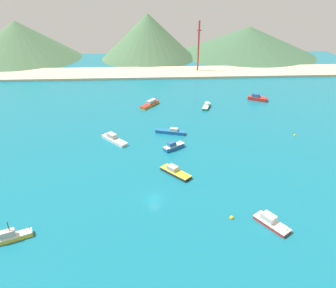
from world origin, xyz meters
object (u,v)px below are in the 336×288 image
fishing_boat_7 (11,236)px  fishing_boat_9 (257,98)px  fishing_boat_2 (114,139)px  fishing_boat_3 (150,104)px  buoy_1 (295,135)px  fishing_boat_6 (173,146)px  radio_tower (198,47)px  fishing_boat_0 (175,172)px  buoy_0 (232,218)px  fishing_boat_8 (206,106)px  fishing_boat_1 (271,222)px  fishing_boat_4 (171,131)px

fishing_boat_7 → fishing_boat_9: (77.14, 81.49, 0.09)m
fishing_boat_2 → fishing_boat_3: fishing_boat_2 is taller
fishing_boat_3 → buoy_1: size_ratio=13.33×
fishing_boat_6 → radio_tower: bearing=77.6°
fishing_boat_6 → fishing_boat_0: bearing=-92.3°
fishing_boat_6 → buoy_0: fishing_boat_6 is taller
fishing_boat_8 → radio_tower: bearing=86.1°
fishing_boat_6 → radio_tower: (20.08, 91.39, 13.38)m
fishing_boat_1 → fishing_boat_9: (21.24, 79.88, 0.24)m
fishing_boat_3 → buoy_0: size_ratio=10.49×
fishing_boat_3 → fishing_boat_2: bearing=-110.7°
fishing_boat_8 → fishing_boat_7: bearing=-125.9°
fishing_boat_7 → fishing_boat_3: bearing=69.1°
fishing_boat_6 → radio_tower: size_ratio=0.26×
fishing_boat_9 → fishing_boat_2: bearing=-148.4°
fishing_boat_8 → fishing_boat_9: fishing_boat_9 is taller
fishing_boat_1 → buoy_0: 8.57m
fishing_boat_6 → fishing_boat_8: fishing_boat_6 is taller
fishing_boat_4 → buoy_0: (11.22, -45.30, -0.58)m
fishing_boat_8 → radio_tower: 57.80m
fishing_boat_7 → fishing_boat_8: fishing_boat_7 is taller
fishing_boat_1 → fishing_boat_3: size_ratio=0.83×
fishing_boat_0 → radio_tower: (20.66, 105.90, 13.62)m
fishing_boat_3 → fishing_boat_8: bearing=-8.9°
buoy_0 → fishing_boat_2: bearing=127.2°
fishing_boat_8 → fishing_boat_0: bearing=-108.7°
fishing_boat_4 → fishing_boat_9: 51.75m
fishing_boat_1 → buoy_0: bearing=162.7°
buoy_0 → buoy_1: 52.05m
fishing_boat_8 → buoy_1: bearing=-46.5°
radio_tower → fishing_boat_9: bearing=-66.9°
fishing_boat_0 → fishing_boat_1: bearing=-47.8°
fishing_boat_1 → fishing_boat_2: (-38.85, 42.95, 0.03)m
fishing_boat_4 → buoy_0: bearing=-76.1°
fishing_boat_0 → fishing_boat_9: (41.04, 58.04, 0.34)m
fishing_boat_9 → fishing_boat_3: bearing=-174.6°
fishing_boat_6 → radio_tower: radio_tower is taller
fishing_boat_3 → buoy_0: fishing_boat_3 is taller
fishing_boat_8 → fishing_boat_4: bearing=-124.6°
fishing_boat_3 → fishing_boat_4: size_ratio=0.94×
fishing_boat_9 → radio_tower: 53.68m
fishing_boat_0 → radio_tower: bearing=79.0°
fishing_boat_7 → buoy_1: bearing=29.7°
fishing_boat_0 → fishing_boat_6: (0.58, 14.51, 0.24)m
fishing_boat_1 → radio_tower: radio_tower is taller
fishing_boat_1 → fishing_boat_6: bearing=117.9°
radio_tower → fishing_boat_3: bearing=-117.7°
radio_tower → fishing_boat_7: bearing=-113.7°
fishing_boat_1 → buoy_0: (-8.16, 2.54, -0.64)m
fishing_boat_2 → buoy_1: bearing=0.8°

